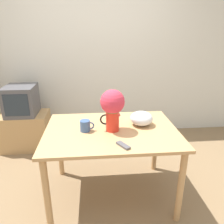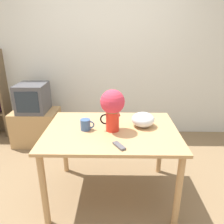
{
  "view_description": "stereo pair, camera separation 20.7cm",
  "coord_description": "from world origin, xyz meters",
  "px_view_note": "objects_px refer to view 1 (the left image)",
  "views": [
    {
      "loc": [
        -0.06,
        -1.94,
        1.7
      ],
      "look_at": [
        0.11,
        -0.01,
        0.97
      ],
      "focal_mm": 35.0,
      "sensor_mm": 36.0,
      "label": 1
    },
    {
      "loc": [
        0.15,
        -1.95,
        1.7
      ],
      "look_at": [
        0.11,
        -0.01,
        0.97
      ],
      "focal_mm": 35.0,
      "sensor_mm": 36.0,
      "label": 2
    }
  ],
  "objects_px": {
    "coffee_mug": "(85,126)",
    "white_bowl": "(141,118)",
    "tv_set": "(21,100)",
    "flower_vase": "(112,106)"
  },
  "relations": [
    {
      "from": "coffee_mug",
      "to": "white_bowl",
      "type": "height_order",
      "value": "white_bowl"
    },
    {
      "from": "coffee_mug",
      "to": "white_bowl",
      "type": "relative_size",
      "value": 0.59
    },
    {
      "from": "coffee_mug",
      "to": "tv_set",
      "type": "relative_size",
      "value": 0.3
    },
    {
      "from": "flower_vase",
      "to": "tv_set",
      "type": "distance_m",
      "value": 1.72
    },
    {
      "from": "flower_vase",
      "to": "tv_set",
      "type": "xyz_separation_m",
      "value": [
        -1.22,
        1.18,
        -0.28
      ]
    },
    {
      "from": "flower_vase",
      "to": "tv_set",
      "type": "bearing_deg",
      "value": 135.89
    },
    {
      "from": "flower_vase",
      "to": "coffee_mug",
      "type": "relative_size",
      "value": 2.96
    },
    {
      "from": "white_bowl",
      "to": "tv_set",
      "type": "distance_m",
      "value": 1.87
    },
    {
      "from": "coffee_mug",
      "to": "tv_set",
      "type": "distance_m",
      "value": 1.52
    },
    {
      "from": "coffee_mug",
      "to": "white_bowl",
      "type": "xyz_separation_m",
      "value": [
        0.57,
        0.1,
        0.02
      ]
    }
  ]
}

